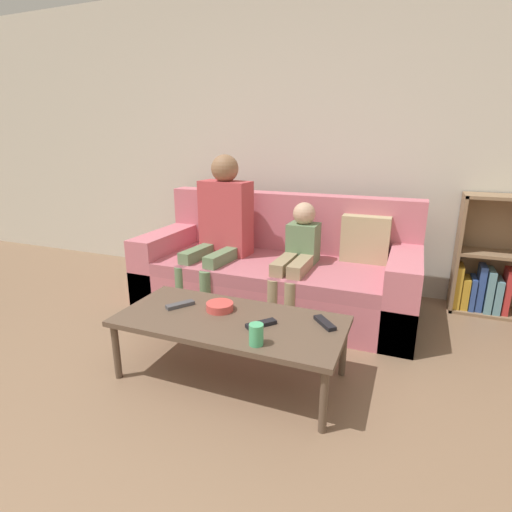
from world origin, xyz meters
name	(u,v)px	position (x,y,z in m)	size (l,w,h in m)	color
wall_back	(307,141)	(0.00, 2.91, 1.30)	(12.00, 0.06, 2.60)	beige
couch	(277,272)	(-0.03, 2.25, 0.28)	(2.16, 0.91, 0.88)	#D1707F
bookshelf	(491,267)	(1.55, 2.75, 0.36)	(0.58, 0.28, 0.93)	#8E7051
coffee_table	(230,324)	(0.06, 1.18, 0.33)	(1.27, 0.59, 0.36)	brown
person_adult	(222,221)	(-0.48, 2.18, 0.68)	(0.43, 0.66, 1.20)	#66845B
person_child	(297,255)	(0.17, 2.10, 0.49)	(0.23, 0.63, 0.86)	#9E8966
cup_near	(256,335)	(0.30, 0.96, 0.42)	(0.07, 0.07, 0.11)	#4CB77A
tv_remote_0	(325,323)	(0.56, 1.30, 0.37)	(0.15, 0.16, 0.02)	black
tv_remote_1	(261,324)	(0.25, 1.16, 0.37)	(0.15, 0.16, 0.02)	black
tv_remote_2	(180,305)	(-0.29, 1.22, 0.37)	(0.14, 0.17, 0.02)	#47474C
snack_bowl	(220,307)	(-0.05, 1.26, 0.39)	(0.16, 0.16, 0.05)	#DB4C47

